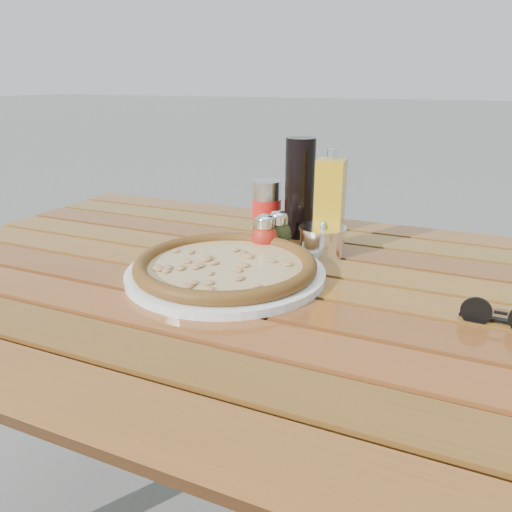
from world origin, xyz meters
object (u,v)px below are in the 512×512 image
at_px(pizza, 226,265).
at_px(dark_bottle, 300,188).
at_px(oregano_shaker, 278,230).
at_px(table, 252,312).
at_px(pepper_shaker, 265,234).
at_px(parmesan_tin, 322,240).
at_px(sunglasses, 500,316).
at_px(soda_can, 267,207).
at_px(olive_oil_cruet, 330,206).
at_px(plate, 226,273).

distance_m(pizza, dark_bottle, 0.31).
bearing_deg(oregano_shaker, table, -85.45).
bearing_deg(pepper_shaker, parmesan_tin, 16.57).
xyz_separation_m(pepper_shaker, parmesan_tin, (0.11, 0.03, -0.01)).
xyz_separation_m(pepper_shaker, dark_bottle, (0.03, 0.14, 0.07)).
xyz_separation_m(pizza, dark_bottle, (0.04, 0.29, 0.09)).
xyz_separation_m(parmesan_tin, sunglasses, (0.33, -0.20, -0.01)).
bearing_deg(sunglasses, soda_can, 149.37).
bearing_deg(sunglasses, pizza, 179.80).
height_order(pepper_shaker, sunglasses, pepper_shaker).
bearing_deg(pizza, table, 34.44).
distance_m(pepper_shaker, parmesan_tin, 0.12).
distance_m(pepper_shaker, sunglasses, 0.47).
relative_size(olive_oil_cruet, sunglasses, 1.91).
xyz_separation_m(plate, oregano_shaker, (0.03, 0.19, 0.03)).
bearing_deg(parmesan_tin, pepper_shaker, -163.43).
bearing_deg(pepper_shaker, dark_bottle, 79.48).
height_order(plate, pepper_shaker, pepper_shaker).
bearing_deg(pizza, sunglasses, -1.18).
xyz_separation_m(pizza, soda_can, (-0.04, 0.30, 0.04)).
xyz_separation_m(pizza, pepper_shaker, (0.01, 0.15, 0.02)).
height_order(pizza, sunglasses, sunglasses).
height_order(pepper_shaker, parmesan_tin, pepper_shaker).
bearing_deg(pepper_shaker, soda_can, 111.37).
relative_size(pizza, parmesan_tin, 3.26).
bearing_deg(oregano_shaker, pizza, -97.70).
relative_size(soda_can, parmesan_tin, 1.05).
xyz_separation_m(pepper_shaker, sunglasses, (0.44, -0.16, -0.02)).
height_order(oregano_shaker, soda_can, soda_can).
xyz_separation_m(pizza, olive_oil_cruet, (0.13, 0.22, 0.07)).
height_order(pizza, dark_bottle, dark_bottle).
xyz_separation_m(table, pepper_shaker, (-0.03, 0.13, 0.11)).
bearing_deg(dark_bottle, pepper_shaker, -100.52).
distance_m(oregano_shaker, dark_bottle, 0.12).
distance_m(pizza, olive_oil_cruet, 0.26).
height_order(table, plate, plate).
bearing_deg(pizza, parmesan_tin, 56.48).
distance_m(pepper_shaker, olive_oil_cruet, 0.14).
height_order(plate, olive_oil_cruet, olive_oil_cruet).
relative_size(pepper_shaker, sunglasses, 0.74).
height_order(plate, oregano_shaker, oregano_shaker).
height_order(table, soda_can, soda_can).
distance_m(dark_bottle, olive_oil_cruet, 0.12).
relative_size(table, pizza, 3.74).
bearing_deg(table, sunglasses, -5.02).
relative_size(plate, sunglasses, 3.27).
bearing_deg(oregano_shaker, soda_can, 124.37).
bearing_deg(sunglasses, table, 175.95).
height_order(plate, pizza, pizza).
bearing_deg(dark_bottle, pizza, -97.19).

